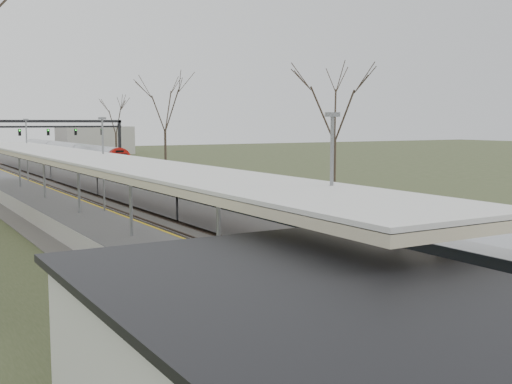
# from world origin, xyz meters

# --- Properties ---
(track_bed) EXTENTS (24.00, 160.00, 0.22)m
(track_bed) POSITION_xyz_m (0.26, 55.00, 0.06)
(track_bed) COLOR #474442
(track_bed) RESTS_ON ground
(platform) EXTENTS (3.50, 69.00, 1.00)m
(platform) POSITION_xyz_m (-9.05, 37.50, 0.50)
(platform) COLOR #9E9B93
(platform) RESTS_ON ground
(canopy) EXTENTS (4.10, 50.00, 3.11)m
(canopy) POSITION_xyz_m (-9.05, 32.99, 3.93)
(canopy) COLOR slate
(canopy) RESTS_ON platform
(signal_gantry) EXTENTS (21.00, 0.59, 6.08)m
(signal_gantry) POSITION_xyz_m (0.29, 84.99, 4.91)
(signal_gantry) COLOR black
(signal_gantry) RESTS_ON ground
(tree_east_far) EXTENTS (5.00, 5.00, 10.30)m
(tree_east_far) POSITION_xyz_m (14.00, 42.00, 7.29)
(tree_east_far) COLOR #2D231C
(tree_east_far) RESTS_ON ground
(train_near) EXTENTS (2.62, 90.21, 3.05)m
(train_near) POSITION_xyz_m (-2.50, 48.03, 1.48)
(train_near) COLOR #989AA1
(train_near) RESTS_ON ground
(train_far) EXTENTS (2.62, 45.21, 3.05)m
(train_far) POSITION_xyz_m (4.50, 89.76, 1.48)
(train_far) COLOR #989AA1
(train_far) RESTS_ON ground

